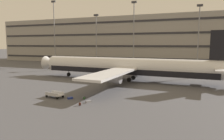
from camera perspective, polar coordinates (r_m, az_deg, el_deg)
ground_plane at (r=42.75m, az=8.94°, el=-3.21°), size 600.00×600.00×0.00m
terminal_structure at (r=87.93m, az=15.38°, el=7.90°), size 152.52×20.82×18.66m
airliner at (r=43.45m, az=4.03°, el=0.81°), size 43.16×35.07×10.01m
light_mast_far_left at (r=90.17m, az=-15.60°, el=11.08°), size 1.80×0.50×25.29m
light_mast_left at (r=80.23m, az=-4.35°, el=9.52°), size 1.80×0.50×18.93m
light_mast_center_left at (r=75.30m, az=6.00°, el=11.14°), size 1.80×0.50×22.66m
light_mast_center_right at (r=72.71m, az=22.73°, el=9.78°), size 1.80×0.50×20.16m
suitcase_orange at (r=29.63m, az=-11.45°, el=-7.54°), size 0.81×0.84×0.26m
suitcase_navy at (r=27.42m, az=-6.48°, el=-8.62°), size 0.71×0.82×0.27m
backpack_upright at (r=26.19m, az=-8.83°, el=-9.24°), size 0.38×0.33×0.47m
backpack_black at (r=28.94m, az=-7.67°, el=-7.69°), size 0.41×0.36×0.45m
baggage_cart at (r=30.83m, az=-15.49°, el=-6.52°), size 3.37×1.72×0.82m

